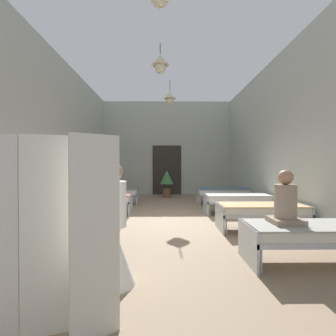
% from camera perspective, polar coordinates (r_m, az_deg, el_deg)
% --- Properties ---
extents(ground_plane, '(6.79, 12.37, 0.10)m').
position_cam_1_polar(ground_plane, '(6.69, 0.18, -12.23)').
color(ground_plane, '#8C755B').
extents(room_shell, '(6.59, 11.97, 4.57)m').
position_cam_1_polar(room_shell, '(7.90, 0.03, 6.84)').
color(room_shell, '#B2B7AD').
rests_on(room_shell, ground).
extents(bed_left_row_0, '(1.90, 0.84, 0.57)m').
position_cam_1_polar(bed_left_row_0, '(4.27, -28.53, -13.02)').
color(bed_left_row_0, '#B7BCC1').
rests_on(bed_left_row_0, ground).
extents(bed_right_row_0, '(1.90, 0.84, 0.57)m').
position_cam_1_polar(bed_right_row_0, '(4.37, 29.52, -12.72)').
color(bed_right_row_0, '#B7BCC1').
rests_on(bed_right_row_0, ground).
extents(bed_left_row_1, '(1.90, 0.84, 0.57)m').
position_cam_1_polar(bed_left_row_1, '(5.99, -19.90, -9.04)').
color(bed_left_row_1, '#B7BCC1').
rests_on(bed_left_row_1, ground).
extents(bed_right_row_1, '(1.90, 0.84, 0.57)m').
position_cam_1_polar(bed_right_row_1, '(6.05, 20.32, -8.93)').
color(bed_right_row_1, '#B7BCC1').
rests_on(bed_right_row_1, ground).
extents(bed_left_row_2, '(1.90, 0.84, 0.57)m').
position_cam_1_polar(bed_left_row_2, '(7.79, -15.27, -6.77)').
color(bed_left_row_2, '#B7BCC1').
rests_on(bed_left_row_2, ground).
extents(bed_right_row_2, '(1.90, 0.84, 0.57)m').
position_cam_1_polar(bed_right_row_2, '(7.84, 15.30, -6.72)').
color(bed_right_row_2, '#B7BCC1').
rests_on(bed_right_row_2, ground).
extents(bed_left_row_3, '(1.90, 0.84, 0.57)m').
position_cam_1_polar(bed_left_row_3, '(9.62, -12.41, -5.33)').
color(bed_left_row_3, '#B7BCC1').
rests_on(bed_left_row_3, ground).
extents(bed_right_row_3, '(1.90, 0.84, 0.57)m').
position_cam_1_polar(bed_right_row_3, '(9.67, 12.18, -5.31)').
color(bed_right_row_3, '#B7BCC1').
rests_on(bed_right_row_3, ground).
extents(nurse_near_aisle, '(0.52, 0.52, 1.49)m').
position_cam_1_polar(nurse_near_aisle, '(3.23, -12.13, -15.81)').
color(nurse_near_aisle, white).
rests_on(nurse_near_aisle, ground).
extents(patient_seated_primary, '(0.44, 0.44, 0.80)m').
position_cam_1_polar(patient_seated_primary, '(4.18, 24.99, -7.32)').
color(patient_seated_primary, gray).
rests_on(patient_seated_primary, bed_right_row_0).
extents(patient_seated_secondary, '(0.44, 0.44, 0.80)m').
position_cam_1_polar(patient_seated_secondary, '(3.96, -24.66, -7.75)').
color(patient_seated_secondary, '#515B70').
rests_on(patient_seated_secondary, bed_left_row_0).
extents(potted_plant, '(0.60, 0.60, 1.20)m').
position_cam_1_polar(potted_plant, '(11.33, -0.29, -2.79)').
color(potted_plant, brown).
rests_on(potted_plant, ground).
extents(privacy_screen, '(1.23, 0.27, 1.70)m').
position_cam_1_polar(privacy_screen, '(2.40, -25.93, -13.74)').
color(privacy_screen, silver).
rests_on(privacy_screen, ground).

